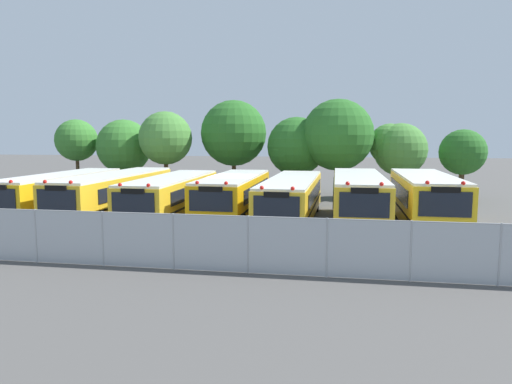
{
  "coord_description": "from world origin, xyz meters",
  "views": [
    {
      "loc": [
        5.55,
        -24.32,
        4.59
      ],
      "look_at": [
        1.35,
        0.0,
        1.6
      ],
      "focal_mm": 32.32,
      "sensor_mm": 36.0,
      "label": 1
    }
  ],
  "objects": [
    {
      "name": "ground_plane",
      "position": [
        0.0,
        0.0,
        0.0
      ],
      "size": [
        160.0,
        160.0,
        0.0
      ],
      "primitive_type": "plane",
      "color": "#514F4C"
    },
    {
      "name": "school_bus_0",
      "position": [
        -10.07,
        -0.19,
        1.35
      ],
      "size": [
        2.56,
        10.35,
        2.56
      ],
      "rotation": [
        0.0,
        0.0,
        3.13
      ],
      "color": "yellow",
      "rests_on": "ground_plane"
    },
    {
      "name": "school_bus_1",
      "position": [
        -6.83,
        0.08,
        1.38
      ],
      "size": [
        2.6,
        11.31,
        2.61
      ],
      "rotation": [
        0.0,
        0.0,
        3.12
      ],
      "color": "yellow",
      "rests_on": "ground_plane"
    },
    {
      "name": "school_bus_2",
      "position": [
        -3.35,
        -0.18,
        1.33
      ],
      "size": [
        2.57,
        10.33,
        2.51
      ],
      "rotation": [
        0.0,
        0.0,
        3.15
      ],
      "color": "yellow",
      "rests_on": "ground_plane"
    },
    {
      "name": "school_bus_3",
      "position": [
        0.08,
        0.2,
        1.36
      ],
      "size": [
        2.6,
        9.53,
        2.58
      ],
      "rotation": [
        0.0,
        0.0,
        3.13
      ],
      "color": "#EAA80C",
      "rests_on": "ground_plane"
    },
    {
      "name": "school_bus_4",
      "position": [
        3.28,
        0.13,
        1.32
      ],
      "size": [
        2.74,
        11.13,
        2.5
      ],
      "rotation": [
        0.0,
        0.0,
        3.11
      ],
      "color": "yellow",
      "rests_on": "ground_plane"
    },
    {
      "name": "school_bus_5",
      "position": [
        6.73,
        -0.27,
        1.45
      ],
      "size": [
        2.54,
        10.35,
        2.75
      ],
      "rotation": [
        0.0,
        0.0,
        3.14
      ],
      "color": "yellow",
      "rests_on": "ground_plane"
    },
    {
      "name": "school_bus_6",
      "position": [
        10.07,
        -0.05,
        1.46
      ],
      "size": [
        2.73,
        9.56,
        2.78
      ],
      "rotation": [
        0.0,
        0.0,
        3.13
      ],
      "color": "yellow",
      "rests_on": "ground_plane"
    },
    {
      "name": "tree_0",
      "position": [
        -15.38,
        10.51,
        4.28
      ],
      "size": [
        3.41,
        3.41,
        5.98
      ],
      "color": "#4C3823",
      "rests_on": "ground_plane"
    },
    {
      "name": "tree_1",
      "position": [
        -11.48,
        10.79,
        3.76
      ],
      "size": [
        4.37,
        4.37,
        5.95
      ],
      "color": "#4C3823",
      "rests_on": "ground_plane"
    },
    {
      "name": "tree_2",
      "position": [
        -7.3,
        9.6,
        4.53
      ],
      "size": [
        4.08,
        4.08,
        6.5
      ],
      "color": "#4C3823",
      "rests_on": "ground_plane"
    },
    {
      "name": "tree_3",
      "position": [
        -2.28,
        11.2,
        4.84
      ],
      "size": [
        5.14,
        5.14,
        7.41
      ],
      "color": "#4C3823",
      "rests_on": "ground_plane"
    },
    {
      "name": "tree_4",
      "position": [
        2.51,
        10.43,
        3.75
      ],
      "size": [
        4.41,
        4.41,
        6.05
      ],
      "color": "#4C3823",
      "rests_on": "ground_plane"
    },
    {
      "name": "tree_5",
      "position": [
        5.77,
        9.93,
        4.67
      ],
      "size": [
        5.19,
        5.19,
        7.28
      ],
      "color": "#4C3823",
      "rests_on": "ground_plane"
    },
    {
      "name": "tree_6",
      "position": [
        9.97,
        10.79,
        3.74
      ],
      "size": [
        4.19,
        3.85,
        5.55
      ],
      "color": "#4C3823",
      "rests_on": "ground_plane"
    },
    {
      "name": "tree_7",
      "position": [
        14.61,
        10.83,
        3.55
      ],
      "size": [
        3.28,
        3.28,
        5.1
      ],
      "color": "#4C3823",
      "rests_on": "ground_plane"
    },
    {
      "name": "chainlink_fence",
      "position": [
        0.1,
        -9.49,
        1.02
      ],
      "size": [
        26.25,
        0.07,
        1.97
      ],
      "color": "#9EA0A3",
      "rests_on": "ground_plane"
    }
  ]
}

